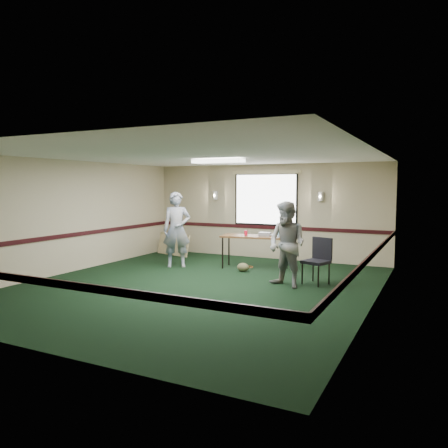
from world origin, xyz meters
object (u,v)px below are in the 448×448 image
at_px(projector, 265,234).
at_px(person_left, 177,230).
at_px(conference_chair, 319,257).
at_px(person_right, 287,245).
at_px(folding_table, 255,238).

bearing_deg(projector, person_left, -166.94).
bearing_deg(conference_chair, person_right, -109.64).
relative_size(folding_table, person_left, 0.90).
bearing_deg(conference_chair, folding_table, 171.79).
bearing_deg(folding_table, conference_chair, -35.94).
bearing_deg(person_right, projector, 146.08).
xyz_separation_m(conference_chair, person_right, (-0.50, -0.62, 0.31)).
xyz_separation_m(folding_table, person_right, (1.37, -1.60, 0.11)).
bearing_deg(person_left, person_right, -48.34).
bearing_deg(person_right, person_left, -174.03).
height_order(projector, conference_chair, conference_chair).
bearing_deg(folding_table, person_left, -169.10).
bearing_deg(conference_chair, projector, 166.88).
distance_m(conference_chair, person_left, 3.80).
xyz_separation_m(folding_table, projector, (0.25, 0.06, 0.11)).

